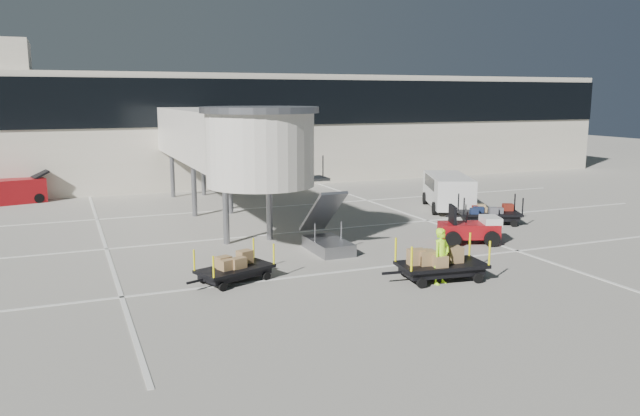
# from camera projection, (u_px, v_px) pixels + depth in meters

# --- Properties ---
(ground) EXTENTS (140.00, 140.00, 0.00)m
(ground) POSITION_uv_depth(u_px,v_px,m) (420.00, 280.00, 22.19)
(ground) COLOR #A4A193
(ground) RESTS_ON ground
(lane_markings) EXTENTS (40.00, 30.00, 0.02)m
(lane_markings) POSITION_uv_depth(u_px,v_px,m) (307.00, 230.00, 30.42)
(lane_markings) COLOR silver
(lane_markings) RESTS_ON ground
(terminal) EXTENTS (64.00, 12.11, 15.20)m
(terminal) POSITION_uv_depth(u_px,v_px,m) (214.00, 126.00, 48.54)
(terminal) COLOR beige
(terminal) RESTS_ON ground
(jet_bridge) EXTENTS (5.70, 20.40, 6.03)m
(jet_bridge) POSITION_uv_depth(u_px,v_px,m) (224.00, 140.00, 31.08)
(jet_bridge) COLOR beige
(jet_bridge) RESTS_ON ground
(baggage_tug) EXTENTS (2.86, 2.39, 1.70)m
(baggage_tug) POSITION_uv_depth(u_px,v_px,m) (470.00, 229.00, 27.60)
(baggage_tug) COLOR maroon
(baggage_tug) RESTS_ON ground
(suitcase_cart) EXTENTS (3.75, 2.60, 1.47)m
(suitcase_cart) POSITION_uv_depth(u_px,v_px,m) (489.00, 214.00, 31.75)
(suitcase_cart) COLOR black
(suitcase_cart) RESTS_ON ground
(box_cart_near) EXTENTS (3.85, 1.89, 1.48)m
(box_cart_near) POSITION_uv_depth(u_px,v_px,m) (445.00, 264.00, 22.11)
(box_cart_near) COLOR black
(box_cart_near) RESTS_ON ground
(box_cart_far) EXTENTS (3.30, 2.16, 1.28)m
(box_cart_far) POSITION_uv_depth(u_px,v_px,m) (237.00, 269.00, 21.87)
(box_cart_far) COLOR black
(box_cart_far) RESTS_ON ground
(ground_worker) EXTENTS (0.83, 0.68, 1.98)m
(ground_worker) POSITION_uv_depth(u_px,v_px,m) (441.00, 256.00, 21.54)
(ground_worker) COLOR #ADFF1A
(ground_worker) RESTS_ON ground
(minivan) EXTENTS (3.97, 5.59, 1.97)m
(minivan) POSITION_uv_depth(u_px,v_px,m) (448.00, 189.00, 35.86)
(minivan) COLOR silver
(minivan) RESTS_ON ground
(belt_loader) EXTENTS (4.24, 2.38, 1.93)m
(belt_loader) POSITION_uv_depth(u_px,v_px,m) (12.00, 191.00, 37.76)
(belt_loader) COLOR maroon
(belt_loader) RESTS_ON ground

